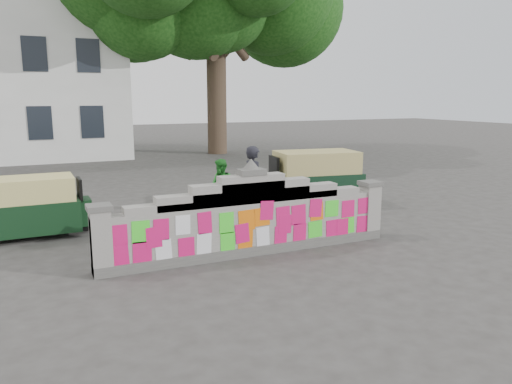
% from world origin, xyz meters
% --- Properties ---
extents(ground, '(100.00, 100.00, 0.00)m').
position_xyz_m(ground, '(0.00, 0.00, 0.00)').
color(ground, '#383533').
rests_on(ground, ground).
extents(parapet_wall, '(6.48, 0.44, 2.01)m').
position_xyz_m(parapet_wall, '(-0.00, -0.01, 0.75)').
color(parapet_wall, '#4C4C49').
rests_on(parapet_wall, ground).
extents(cyclist_bike, '(2.11, 0.95, 1.07)m').
position_xyz_m(cyclist_bike, '(0.92, 1.88, 0.54)').
color(cyclist_bike, black).
rests_on(cyclist_bike, ground).
extents(cyclist_rider, '(0.51, 0.71, 1.82)m').
position_xyz_m(cyclist_rider, '(0.92, 1.88, 0.91)').
color(cyclist_rider, black).
rests_on(cyclist_rider, ground).
extents(pedestrian, '(0.71, 0.85, 1.56)m').
position_xyz_m(pedestrian, '(0.71, 3.59, 0.78)').
color(pedestrian, '#248528').
rests_on(pedestrian, ground).
extents(rickshaw_left, '(2.55, 1.20, 1.41)m').
position_xyz_m(rickshaw_left, '(-4.10, 3.36, 0.73)').
color(rickshaw_left, black).
rests_on(rickshaw_left, ground).
extents(rickshaw_right, '(3.07, 1.75, 1.65)m').
position_xyz_m(rickshaw_right, '(3.61, 3.45, 0.86)').
color(rickshaw_right, black).
rests_on(rickshaw_right, ground).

